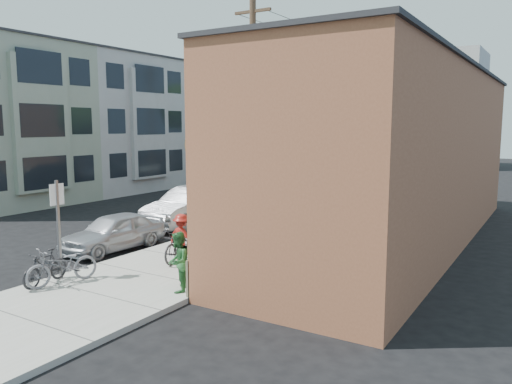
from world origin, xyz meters
The scene contains 26 objects.
ground centered at (0.00, 0.00, 0.00)m, with size 120.00×120.00×0.00m, color black.
sidewalk centered at (4.25, 11.00, 0.07)m, with size 4.50×58.00×0.15m, color #A8A89C.
cafe_building centered at (8.99, 4.99, 3.30)m, with size 6.60×20.20×6.61m.
apartment_row centered at (-11.85, 14.00, 4.50)m, with size 6.30×32.00×9.00m.
end_cap_building centered at (-2.00, 42.00, 6.00)m, with size 18.00×8.00×12.00m, color #A9A8A4.
sign_post centered at (2.35, -5.60, 1.83)m, with size 0.07×0.45×2.80m.
parking_meter_near centered at (2.25, 1.12, 0.98)m, with size 0.14×0.14×1.24m.
parking_meter_far centered at (2.25, 10.07, 0.98)m, with size 0.14×0.14×1.24m.
utility_pole_near centered at (2.39, 4.61, 5.41)m, with size 3.57×0.28×10.00m.
utility_pole_far centered at (2.45, 21.79, 5.34)m, with size 1.80×0.28×10.00m.
tree_bare centered at (2.80, 7.02, 3.00)m, with size 0.24×0.24×5.71m.
tree_leafy_mid centered at (2.80, 14.06, 4.99)m, with size 4.12×4.12×6.92m.
tree_leafy_far centered at (2.80, 26.90, 6.37)m, with size 4.80×4.80×8.62m.
patio_chair_a centered at (5.91, -1.04, 0.59)m, with size 0.50×0.50×0.88m, color #14482A, non-canonical shape.
patio_chair_b centered at (6.08, -3.66, 0.59)m, with size 0.50×0.50×0.88m, color #14482A, non-canonical shape.
patron_grey centered at (5.11, -0.85, 0.95)m, with size 0.58×0.38×1.60m, color gray.
patron_green centered at (5.97, -4.74, 0.94)m, with size 0.77×0.60×1.58m, color #296831.
cyclist centered at (4.06, -2.31, 0.90)m, with size 0.97×0.56×1.51m, color #A01E17.
cyclist_bike centered at (4.06, -2.31, 0.67)m, with size 0.70×1.99×1.05m, color black.
parked_bike_a centered at (2.50, -6.19, 0.62)m, with size 0.45×1.58×0.95m, color black.
parked_bike_b centered at (2.87, -5.93, 0.67)m, with size 0.69×1.98×1.04m, color slate.
car_0 centered at (0.78, -2.16, 0.68)m, with size 1.60×3.97×1.35m, color #BABDC3.
car_1 centered at (0.20, 2.89, 0.84)m, with size 1.79×5.12×1.69m, color gray.
car_2 centered at (0.80, 8.79, 0.82)m, with size 2.31×5.68×1.65m, color black.
car_3 centered at (0.66, 14.69, 0.71)m, with size 2.36×5.12×1.42m, color #A7A8AF.
bus centered at (-1.88, 24.27, 1.36)m, with size 2.29×9.78×2.72m, color silver.
Camera 1 is at (14.28, -14.42, 4.47)m, focal length 35.00 mm.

